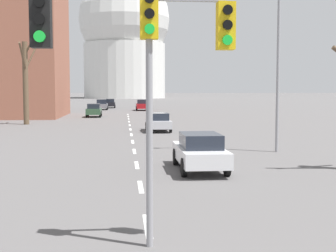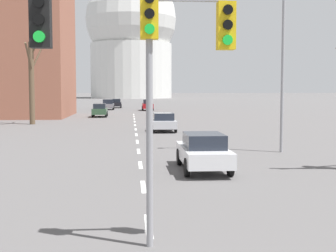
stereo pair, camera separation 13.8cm
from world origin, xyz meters
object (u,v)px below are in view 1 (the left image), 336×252
at_px(street_lamp_right, 270,48).
at_px(sedan_far_right, 102,104).
at_px(sedan_near_left, 110,103).
at_px(sedan_far_left, 200,151).
at_px(traffic_signal_centre_tall, 175,51).
at_px(sedan_distant_centre, 158,122).
at_px(sedan_near_right, 94,110).
at_px(sedan_mid_centre, 142,105).

distance_m(street_lamp_right, sedan_far_right, 52.72).
xyz_separation_m(sedan_near_left, sedan_far_left, (5.34, -64.06, -0.01)).
bearing_deg(sedan_near_left, traffic_signal_centre_tall, -87.36).
xyz_separation_m(sedan_near_left, sedan_distant_centre, (4.98, -46.40, -0.07)).
height_order(sedan_near_left, sedan_far_left, sedan_near_left).
bearing_deg(sedan_far_right, sedan_far_left, -83.49).
relative_size(sedan_near_right, sedan_far_right, 0.93).
bearing_deg(sedan_near_left, sedan_mid_centre, -64.24).
distance_m(traffic_signal_centre_tall, sedan_near_left, 73.13).
distance_m(street_lamp_right, sedan_near_left, 59.92).
bearing_deg(sedan_far_left, street_lamp_right, 49.10).
height_order(sedan_near_right, sedan_far_left, sedan_near_right).
bearing_deg(sedan_mid_centre, sedan_distant_centre, -90.16).
relative_size(traffic_signal_centre_tall, street_lamp_right, 0.61).
relative_size(sedan_mid_centre, sedan_far_right, 1.07).
relative_size(sedan_far_left, sedan_distant_centre, 1.07).
relative_size(street_lamp_right, sedan_far_left, 1.94).
height_order(traffic_signal_centre_tall, sedan_mid_centre, traffic_signal_centre_tall).
relative_size(sedan_near_right, sedan_far_left, 0.87).
bearing_deg(sedan_near_left, sedan_near_right, -92.43).
xyz_separation_m(street_lamp_right, sedan_distant_centre, (-4.80, 12.54, -4.63)).
xyz_separation_m(sedan_near_left, sedan_far_right, (-1.11, -7.55, 0.04)).
bearing_deg(sedan_far_right, street_lamp_right, -78.04).
height_order(traffic_signal_centre_tall, sedan_near_left, traffic_signal_centre_tall).
bearing_deg(sedan_far_left, sedan_near_right, 99.97).
height_order(sedan_far_left, sedan_distant_centre, sedan_far_left).
distance_m(street_lamp_right, sedan_far_left, 8.17).
xyz_separation_m(traffic_signal_centre_tall, sedan_far_left, (1.98, 8.93, -3.24)).
distance_m(sedan_near_left, sedan_mid_centre, 11.69).
height_order(street_lamp_right, sedan_near_right, street_lamp_right).
xyz_separation_m(traffic_signal_centre_tall, sedan_near_left, (-3.36, 72.98, -3.23)).
relative_size(traffic_signal_centre_tall, sedan_near_right, 1.36).
bearing_deg(sedan_far_left, sedan_distant_centre, 91.18).
xyz_separation_m(traffic_signal_centre_tall, sedan_mid_centre, (1.72, 62.45, -3.17)).
bearing_deg(sedan_far_left, sedan_far_right, 96.51).
bearing_deg(traffic_signal_centre_tall, sedan_near_right, 95.62).
bearing_deg(sedan_distant_centre, sedan_near_right, 107.63).
xyz_separation_m(traffic_signal_centre_tall, street_lamp_right, (6.41, 14.04, 1.34)).
bearing_deg(sedan_mid_centre, sedan_far_left, -89.72).
relative_size(traffic_signal_centre_tall, sedan_far_right, 1.26).
distance_m(sedan_near_right, sedan_distant_centre, 20.24).
bearing_deg(sedan_distant_centre, street_lamp_right, -69.07).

